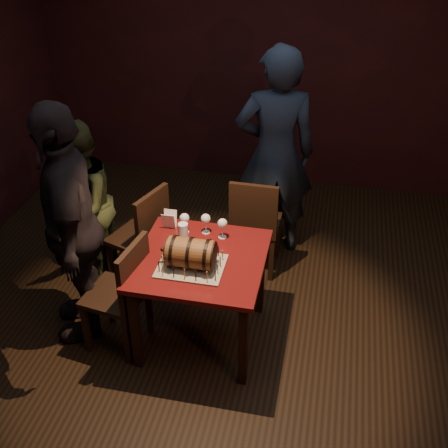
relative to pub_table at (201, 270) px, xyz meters
The scene contains 16 objects.
room_shell 0.79m from the pub_table, 32.43° to the left, with size 5.04×5.04×2.80m.
pub_table is the anchor object (origin of this frame).
cake_board 0.17m from the pub_table, 107.84° to the right, with size 0.45×0.35×0.01m, color gray.
barrel_cake 0.25m from the pub_table, 108.07° to the right, with size 0.38×0.22×0.22m.
birthday_candles 0.20m from the pub_table, 107.84° to the right, with size 0.40×0.30×0.09m.
wine_glass_left 0.41m from the pub_table, 123.32° to the left, with size 0.07×0.07×0.16m.
wine_glass_mid 0.39m from the pub_table, 96.26° to the left, with size 0.07×0.07×0.16m.
wine_glass_right 0.37m from the pub_table, 70.25° to the left, with size 0.07×0.07×0.16m.
pint_of_ale 0.30m from the pub_table, 134.63° to the left, with size 0.07×0.07×0.15m.
menu_card 0.49m from the pub_table, 134.44° to the left, with size 0.10×0.05×0.13m, color white, non-canonical shape.
chair_back 0.92m from the pub_table, 74.35° to the left, with size 0.41×0.41×0.93m.
chair_left_rear 0.81m from the pub_table, 139.37° to the left, with size 0.51×0.51×0.93m.
chair_left_front 0.56m from the pub_table, 159.67° to the right, with size 0.46×0.46×0.93m.
person_back 1.39m from the pub_table, 75.39° to the left, with size 0.69×0.46×1.90m, color #1C2739.
person_left_rear 1.25m from the pub_table, 154.94° to the left, with size 0.69×0.54×1.43m, color #2F361B.
person_left_front 0.97m from the pub_table, behind, with size 1.09×0.45×1.85m, color black.
Camera 1 is at (0.64, -3.15, 3.11)m, focal length 45.00 mm.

